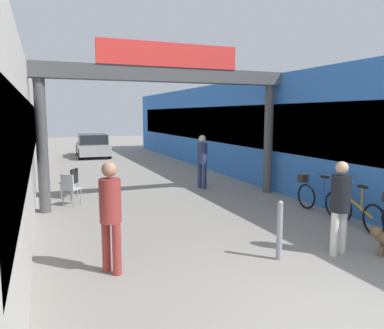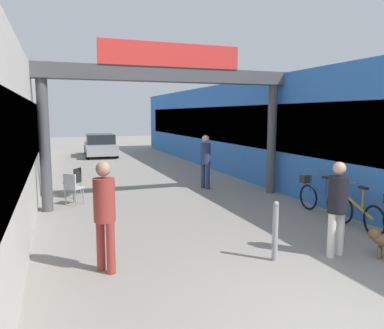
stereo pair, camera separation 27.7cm
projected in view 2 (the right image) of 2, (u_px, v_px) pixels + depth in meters
The scene contains 11 objects.
storefront_right at pixel (258, 129), 16.04m from camera, with size 3.00×26.00×3.77m.
arcade_sign_gateway at pixel (170, 91), 10.46m from camera, with size 7.40×0.47×4.43m.
pedestrian_with_dog at pixel (338, 203), 6.56m from camera, with size 0.40×0.40×1.69m.
pedestrian_companion at pixel (105, 209), 5.87m from camera, with size 0.47×0.47×1.79m.
pedestrian_carrying_crate at pixel (205, 158), 12.60m from camera, with size 0.44×0.44×1.81m.
bicycle_orange_second at pixel (355, 209), 8.24m from camera, with size 0.46×1.68×0.98m.
bicycle_blue_third at pixel (319, 196), 9.50m from camera, with size 0.46×1.69×0.98m.
bollard_post_metal at pixel (275, 231), 6.40m from camera, with size 0.10×0.10×1.05m.
cafe_chair_aluminium_nearer at pixel (72, 186), 10.33m from camera, with size 0.56×0.56×0.89m.
cafe_chair_black_farther at pixel (75, 180), 11.31m from camera, with size 0.55×0.55×0.89m.
parked_car_silver at pixel (100, 145), 22.41m from camera, with size 1.93×4.07×1.33m.
Camera 2 is at (-3.07, -3.16, 2.51)m, focal length 35.00 mm.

